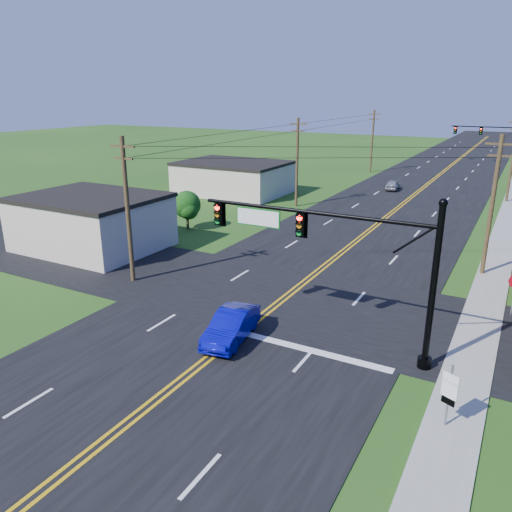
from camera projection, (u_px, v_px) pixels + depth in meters
The scene contains 16 objects.
ground at pixel (144, 406), 19.01m from camera, with size 260.00×260.00×0.00m, color #1F4814.
road_main at pixel (418, 191), 60.67m from camera, with size 16.00×220.00×0.04m, color black.
road_cross at pixel (282, 298), 29.00m from camera, with size 70.00×10.00×0.04m, color black.
sidewalk at pixel (509, 218), 47.53m from camera, with size 2.00×160.00×0.08m, color gray.
signal_mast_main at pixel (332, 249), 22.21m from camera, with size 11.30×0.60×7.48m.
signal_mast_far at pixel (486, 136), 82.23m from camera, with size 10.98×0.60×7.48m.
cream_bldg_near at pixel (92, 222), 37.79m from camera, with size 10.20×8.20×4.10m.
cream_bldg_far at pixel (233, 177), 58.76m from camera, with size 12.20×9.20×3.70m.
utility_pole_left_a at pixel (127, 208), 30.20m from camera, with size 1.80×0.28×9.00m.
utility_pole_left_b at pixel (297, 161), 51.04m from camera, with size 1.80×0.28×9.00m.
utility_pole_left_c at pixel (372, 140), 73.53m from camera, with size 1.80×0.28×9.00m.
utility_pole_right_a at pixel (492, 204), 31.39m from camera, with size 1.80×0.28×9.00m.
tree_left at pixel (187, 205), 43.05m from camera, with size 2.40×2.40×3.37m.
blue_car at pixel (231, 326), 23.89m from camera, with size 1.51×4.33×1.43m, color #0708A0.
distant_car at pixel (393, 185), 60.89m from camera, with size 1.43×3.54×1.21m, color #A1A1A6.
route_sign at pixel (449, 392), 17.37m from camera, with size 0.58×0.29×2.51m.
Camera 1 is at (11.56, -12.22, 11.38)m, focal length 35.00 mm.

